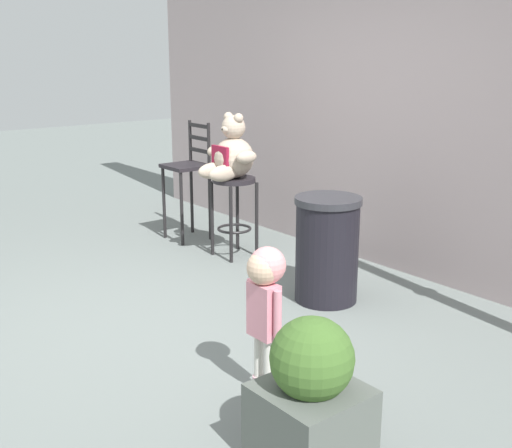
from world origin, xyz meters
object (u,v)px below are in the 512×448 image
Objects in this scene: bar_chair_empty at (188,173)px; planter_with_shrub at (311,399)px; trash_bin at (327,249)px; teddy_bear at (231,155)px; child_walking at (265,290)px; bar_stool_with_teddy at (234,200)px.

bar_chair_empty reaches higher than planter_with_shrub.
trash_bin is 2.07m from bar_chair_empty.
bar_chair_empty is at bearing 155.20° from planter_with_shrub.
teddy_bear reaches higher than planter_with_shrub.
child_walking is at bearing -57.55° from trash_bin.
bar_stool_with_teddy is 0.91× the size of trash_bin.
bar_chair_empty is at bearing -179.44° from bar_stool_with_teddy.
trash_bin is 2.04m from planter_with_shrub.
child_walking is 3.15m from bar_chair_empty.
bar_stool_with_teddy is at bearing 0.56° from bar_chair_empty.
trash_bin is 1.11× the size of planter_with_shrub.
teddy_bear reaches higher than bar_chair_empty.
child_walking is 0.71m from planter_with_shrub.
child_walking is at bearing -33.05° from bar_stool_with_teddy.
bar_stool_with_teddy is 0.75m from bar_chair_empty.
bar_stool_with_teddy is 0.86× the size of child_walking.
teddy_bear is at bearing -1.74° from bar_chair_empty.
child_walking is at bearing 159.09° from planter_with_shrub.
bar_chair_empty is 3.81m from planter_with_shrub.
child_walking is (2.10, -1.37, 0.09)m from bar_stool_with_teddy.
trash_bin is at bearing -3.84° from teddy_bear.
bar_chair_empty reaches higher than bar_stool_with_teddy.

